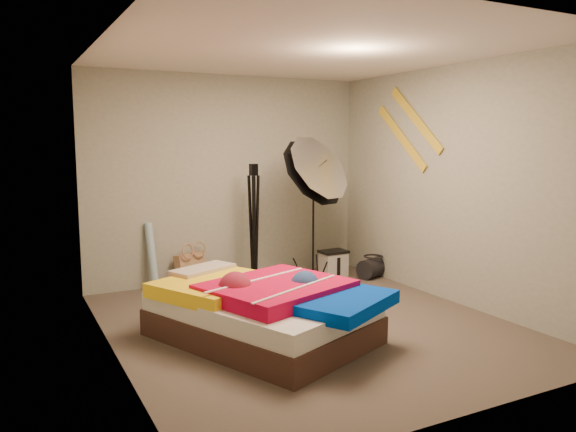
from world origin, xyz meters
TOP-DOWN VIEW (x-y plane):
  - floor at (0.00, 0.00)m, footprint 4.00×4.00m
  - ceiling at (0.00, 0.00)m, footprint 4.00×4.00m
  - wall_back at (0.00, 2.00)m, footprint 3.50×0.00m
  - wall_front at (0.00, -2.00)m, footprint 3.50×0.00m
  - wall_left at (-1.75, 0.00)m, footprint 0.00×4.00m
  - wall_right at (1.75, 0.00)m, footprint 0.00×4.00m
  - tote_bag at (-0.54, 1.90)m, footprint 0.42×0.30m
  - wrapping_roll at (-0.99, 1.90)m, footprint 0.14×0.24m
  - camera_case at (1.20, 1.48)m, footprint 0.32×0.24m
  - duffel_bag at (1.63, 1.22)m, footprint 0.46×0.37m
  - wall_stripe_upper at (1.73, 0.60)m, footprint 0.02×0.91m
  - wall_stripe_lower at (1.73, 0.85)m, footprint 0.02×0.91m
  - bed at (-0.55, -0.16)m, footprint 1.89×2.14m
  - photo_umbrella at (0.72, 1.19)m, footprint 0.98×0.88m
  - camera_tripod at (0.15, 1.56)m, footprint 0.09×0.09m

SIDE VIEW (x-z plane):
  - floor at x=0.00m, z-range 0.00..0.00m
  - duffel_bag at x=1.63m, z-range 0.00..0.25m
  - camera_case at x=1.20m, z-range 0.00..0.31m
  - tote_bag at x=-0.54m, z-range -0.01..0.39m
  - bed at x=-0.55m, z-range 0.00..0.53m
  - wrapping_roll at x=-0.99m, z-range 0.00..0.78m
  - camera_tripod at x=0.15m, z-range 0.11..1.55m
  - wall_back at x=0.00m, z-range -0.50..3.00m
  - wall_front at x=0.00m, z-range -0.50..3.00m
  - wall_left at x=-1.75m, z-range -0.75..3.25m
  - wall_right at x=1.75m, z-range -0.75..3.25m
  - photo_umbrella at x=0.72m, z-range 0.41..2.27m
  - wall_stripe_lower at x=1.73m, z-range 1.36..2.14m
  - wall_stripe_upper at x=1.73m, z-range 1.56..2.34m
  - ceiling at x=0.00m, z-range 2.50..2.50m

